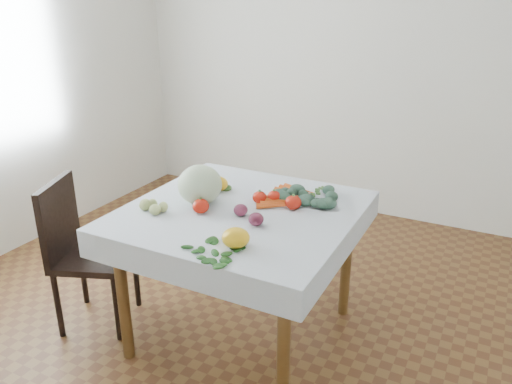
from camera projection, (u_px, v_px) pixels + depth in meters
ground at (243, 332)px, 2.80m from camera, size 4.00×4.00×0.00m
back_wall at (361, 52)px, 3.97m from camera, size 4.00×0.04×2.70m
table at (242, 227)px, 2.56m from camera, size 1.00×1.00×0.75m
tablecloth at (241, 209)px, 2.53m from camera, size 1.12×1.12×0.01m
chair at (79, 244)px, 2.75m from camera, size 0.50×0.50×0.85m
cabbage at (200, 185)px, 2.56m from camera, size 0.28×0.28×0.21m
tomato_a at (260, 197)px, 2.59m from camera, size 0.10×0.10×0.06m
tomato_b at (293, 202)px, 2.51m from camera, size 0.11×0.11×0.07m
tomato_c at (201, 206)px, 2.47m from camera, size 0.11×0.11×0.07m
tomato_d at (274, 197)px, 2.60m from camera, size 0.07×0.07×0.06m
heirloom_back at (218, 184)px, 2.75m from camera, size 0.13×0.13×0.08m
heirloom_front at (236, 238)px, 2.13m from camera, size 0.15×0.15×0.08m
onion_a at (256, 219)px, 2.34m from camera, size 0.08×0.08×0.06m
onion_b at (241, 210)px, 2.44m from camera, size 0.09×0.09×0.06m
tomatillo_cluster at (153, 210)px, 2.46m from camera, size 0.16×0.10×0.04m
carrot_bunch at (290, 197)px, 2.63m from camera, size 0.21×0.37×0.03m
kale_bunch at (308, 196)px, 2.63m from camera, size 0.37×0.28×0.05m
basil_bunch at (212, 253)px, 2.08m from camera, size 0.24×0.21×0.01m
dill_bunch at (206, 189)px, 2.75m from camera, size 0.24×0.18×0.02m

